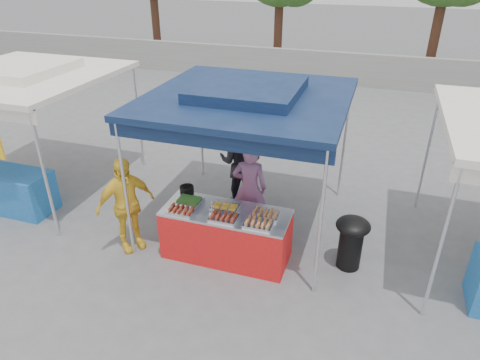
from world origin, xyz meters
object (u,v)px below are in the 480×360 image
(cooking_pot, at_px, (187,190))
(wok_burner, at_px, (351,239))
(vendor_woman, at_px, (249,188))
(helper_man, at_px, (241,162))
(vendor_table, at_px, (226,234))
(customer_person, at_px, (126,205))

(cooking_pot, bearing_deg, wok_burner, 0.60)
(vendor_woman, xyz_separation_m, helper_man, (-0.41, 0.77, 0.08))
(helper_man, bearing_deg, wok_burner, 147.42)
(cooking_pot, bearing_deg, vendor_table, -21.87)
(cooking_pot, relative_size, helper_man, 0.13)
(vendor_woman, xyz_separation_m, customer_person, (-1.72, -1.18, 0.01))
(vendor_table, relative_size, helper_man, 1.11)
(helper_man, bearing_deg, vendor_table, 98.16)
(wok_burner, bearing_deg, vendor_woman, -179.21)
(wok_burner, height_order, helper_man, helper_man)
(cooking_pot, height_order, customer_person, customer_person)
(vendor_table, distance_m, helper_man, 1.76)
(vendor_woman, relative_size, helper_man, 0.91)
(wok_burner, xyz_separation_m, customer_person, (-3.53, -0.64, 0.30))
(wok_burner, bearing_deg, cooking_pot, -162.02)
(vendor_woman, bearing_deg, wok_burner, 154.19)
(vendor_woman, bearing_deg, cooking_pot, 22.47)
(wok_burner, xyz_separation_m, helper_man, (-2.21, 1.31, 0.37))
(wok_burner, relative_size, customer_person, 0.54)
(vendor_table, xyz_separation_m, helper_man, (-0.30, 1.67, 0.47))
(vendor_table, bearing_deg, helper_man, 100.09)
(vendor_table, xyz_separation_m, wok_burner, (1.92, 0.35, 0.10))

